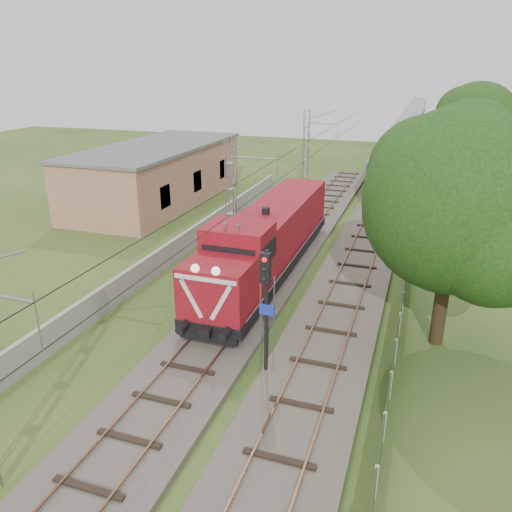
% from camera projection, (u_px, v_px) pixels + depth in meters
% --- Properties ---
extents(ground, '(140.00, 140.00, 0.00)m').
position_uv_depth(ground, '(195.00, 367.00, 21.18)').
color(ground, '#29491B').
rests_on(ground, ground).
extents(track_main, '(4.20, 70.00, 0.45)m').
position_uv_depth(track_main, '(250.00, 296.00, 27.30)').
color(track_main, '#6B6054').
rests_on(track_main, ground).
extents(track_side, '(4.20, 80.00, 0.45)m').
position_uv_depth(track_side, '(371.00, 234.00, 37.28)').
color(track_side, '#6B6054').
rests_on(track_side, ground).
extents(catenary, '(3.31, 70.00, 8.00)m').
position_uv_depth(catenary, '(232.00, 201.00, 31.22)').
color(catenary, gray).
rests_on(catenary, ground).
extents(boundary_wall, '(0.25, 40.00, 1.50)m').
position_uv_depth(boundary_wall, '(183.00, 244.00, 33.47)').
color(boundary_wall, '#9E9E99').
rests_on(boundary_wall, ground).
extents(station_building, '(8.40, 20.40, 5.22)m').
position_uv_depth(station_building, '(158.00, 173.00, 45.96)').
color(station_building, tan).
rests_on(station_building, ground).
extents(fence, '(0.12, 32.00, 1.20)m').
position_uv_depth(fence, '(395.00, 351.00, 21.21)').
color(fence, black).
rests_on(fence, ground).
extents(locomotive, '(3.19, 18.22, 4.63)m').
position_uv_depth(locomotive, '(268.00, 239.00, 29.45)').
color(locomotive, black).
rests_on(locomotive, ground).
extents(coach_rake, '(3.14, 93.74, 3.63)m').
position_uv_depth(coach_rake, '(410.00, 124.00, 84.49)').
color(coach_rake, black).
rests_on(coach_rake, ground).
extents(signal_post, '(0.61, 0.47, 5.52)m').
position_uv_depth(signal_post, '(266.00, 293.00, 19.17)').
color(signal_post, black).
rests_on(signal_post, ground).
extents(tree_a, '(8.14, 7.75, 10.55)m').
position_uv_depth(tree_a, '(458.00, 205.00, 20.67)').
color(tree_a, '#362316').
rests_on(tree_a, ground).
extents(tree_b, '(7.51, 7.15, 9.74)m').
position_uv_depth(tree_b, '(471.00, 148.00, 37.74)').
color(tree_b, '#362316').
rests_on(tree_b, ground).
extents(tree_c, '(5.58, 5.32, 7.24)m').
position_uv_depth(tree_c, '(468.00, 167.00, 39.06)').
color(tree_c, '#362316').
rests_on(tree_c, ground).
extents(tree_d, '(8.19, 7.80, 10.61)m').
position_uv_depth(tree_d, '(477.00, 124.00, 48.03)').
color(tree_d, '#362316').
rests_on(tree_d, ground).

